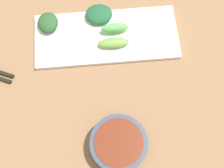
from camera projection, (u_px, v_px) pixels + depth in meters
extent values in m
cube|color=#8D6848|center=(117.00, 85.00, 0.74)|extent=(2.10, 2.10, 0.02)
cylinder|color=#374356|center=(119.00, 144.00, 0.66)|extent=(0.13, 0.13, 0.04)
cylinder|color=maroon|center=(119.00, 143.00, 0.65)|extent=(0.11, 0.11, 0.03)
cube|color=white|center=(106.00, 37.00, 0.76)|extent=(0.15, 0.36, 0.01)
ellipsoid|color=#1D5833|center=(99.00, 14.00, 0.76)|extent=(0.06, 0.07, 0.02)
ellipsoid|color=#29552C|center=(48.00, 23.00, 0.75)|extent=(0.06, 0.05, 0.03)
ellipsoid|color=#5FBB5B|center=(115.00, 28.00, 0.75)|extent=(0.03, 0.07, 0.03)
ellipsoid|color=#6E9E48|center=(112.00, 43.00, 0.74)|extent=(0.03, 0.08, 0.02)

